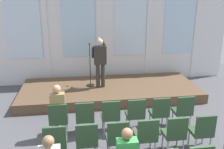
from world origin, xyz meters
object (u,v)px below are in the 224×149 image
(chair_r1_c0, at_px, (56,141))
(chair_r0_c3, at_px, (135,113))
(mic_stand, at_px, (90,77))
(chair_r0_c2, at_px, (111,114))
(chair_r1_c4, at_px, (175,132))
(speaker, at_px, (100,59))
(chair_r1_c2, at_px, (117,137))
(chair_r0_c1, at_px, (85,116))
(audience_r0_c0, at_px, (58,108))
(chair_r0_c5, at_px, (183,109))
(chair_r0_c4, at_px, (160,111))
(chair_r1_c5, at_px, (202,130))
(chair_r0_c0, at_px, (59,118))
(chair_r1_c1, at_px, (87,139))
(chair_r1_c3, at_px, (147,134))

(chair_r1_c0, bearing_deg, chair_r0_c3, 28.26)
(mic_stand, height_order, chair_r0_c2, mic_stand)
(chair_r1_c4, bearing_deg, speaker, 110.04)
(chair_r0_c3, distance_m, chair_r1_c0, 2.23)
(chair_r1_c2, relative_size, chair_r1_c4, 1.00)
(chair_r1_c4, bearing_deg, chair_r0_c1, 151.74)
(audience_r0_c0, xyz_separation_m, chair_r0_c5, (3.27, -0.08, -0.23))
(audience_r0_c0, distance_m, chair_r0_c5, 3.28)
(chair_r0_c4, xyz_separation_m, chair_r1_c4, (0.00, -1.05, 0.00))
(chair_r1_c0, distance_m, chair_r1_c5, 3.27)
(speaker, relative_size, mic_stand, 1.10)
(speaker, relative_size, chair_r1_c4, 1.82)
(chair_r0_c1, bearing_deg, chair_r1_c5, -21.96)
(chair_r1_c0, bearing_deg, chair_r0_c0, 90.00)
(chair_r1_c1, relative_size, chair_r1_c4, 1.00)
(chair_r1_c1, bearing_deg, chair_r0_c0, 121.81)
(chair_r0_c4, distance_m, chair_r1_c5, 1.24)
(audience_r0_c0, bearing_deg, chair_r0_c2, -3.41)
(chair_r1_c1, bearing_deg, chair_r1_c3, 0.00)
(audience_r0_c0, relative_size, chair_r0_c3, 1.48)
(chair_r0_c5, xyz_separation_m, chair_r1_c5, (0.00, -1.05, 0.00))
(speaker, xyz_separation_m, chair_r0_c3, (0.66, -2.55, -0.79))
(chair_r0_c1, height_order, chair_r1_c3, same)
(chair_r0_c2, bearing_deg, chair_r1_c3, -58.19)
(chair_r0_c2, bearing_deg, chair_r0_c4, 0.00)
(chair_r0_c0, distance_m, chair_r1_c3, 2.23)
(speaker, distance_m, chair_r0_c2, 2.67)
(speaker, xyz_separation_m, chair_r0_c2, (0.01, -2.55, -0.79))
(speaker, height_order, mic_stand, speaker)
(chair_r0_c0, xyz_separation_m, chair_r1_c2, (1.31, -1.05, 0.00))
(chair_r0_c2, relative_size, chair_r1_c0, 1.00)
(audience_r0_c0, bearing_deg, speaker, 62.33)
(audience_r0_c0, bearing_deg, chair_r0_c0, -90.00)
(chair_r0_c0, distance_m, chair_r0_c3, 1.96)
(chair_r0_c1, bearing_deg, mic_stand, 83.60)
(mic_stand, distance_m, chair_r0_c1, 2.72)
(chair_r1_c2, xyz_separation_m, chair_r1_c4, (1.31, 0.00, 0.00))
(chair_r0_c2, height_order, chair_r1_c3, same)
(chair_r0_c0, distance_m, audience_r0_c0, 0.24)
(mic_stand, bearing_deg, chair_r0_c2, -82.62)
(mic_stand, xyz_separation_m, chair_r0_c4, (1.66, -2.70, -0.13))
(chair_r0_c4, height_order, chair_r1_c3, same)
(chair_r0_c5, relative_size, chair_r1_c0, 1.00)
(chair_r0_c1, relative_size, chair_r0_c3, 1.00)
(chair_r1_c0, relative_size, chair_r1_c2, 1.00)
(chair_r1_c0, bearing_deg, chair_r0_c4, 21.96)
(chair_r0_c2, xyz_separation_m, chair_r1_c4, (1.31, -1.05, 0.00))
(chair_r0_c0, xyz_separation_m, chair_r0_c5, (3.27, 0.00, 0.00))
(chair_r0_c2, height_order, chair_r0_c4, same)
(chair_r0_c4, bearing_deg, chair_r1_c0, -158.04)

